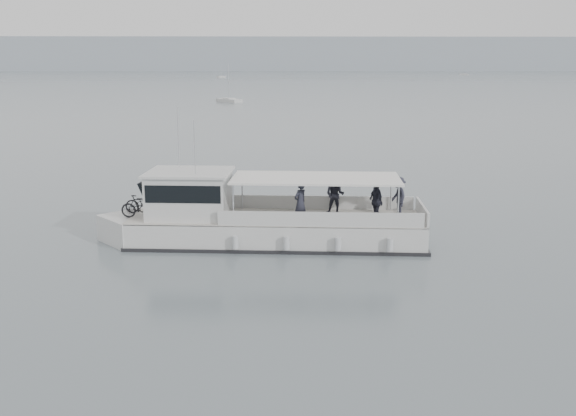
{
  "coord_description": "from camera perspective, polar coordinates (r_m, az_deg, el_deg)",
  "views": [
    {
      "loc": [
        -4.92,
        -26.51,
        7.94
      ],
      "look_at": [
        -4.28,
        1.2,
        1.6
      ],
      "focal_mm": 40.0,
      "sensor_mm": 36.0,
      "label": 1
    }
  ],
  "objects": [
    {
      "name": "tour_boat",
      "position": [
        28.68,
        -3.57,
        -1.11
      ],
      "size": [
        14.87,
        4.68,
        6.19
      ],
      "rotation": [
        0.0,
        0.0,
        -0.08
      ],
      "color": "silver",
      "rests_on": "ground"
    },
    {
      "name": "moored_fleet",
      "position": [
        225.45,
        -5.38,
        10.91
      ],
      "size": [
        406.37,
        344.17,
        9.45
      ],
      "color": "silver",
      "rests_on": "ground"
    },
    {
      "name": "headland",
      "position": [
        586.56,
        -0.86,
        13.48
      ],
      "size": [
        1400.0,
        90.0,
        28.0
      ],
      "primitive_type": "cube",
      "color": "#939EA8",
      "rests_on": "ground"
    },
    {
      "name": "ground",
      "position": [
        28.11,
        8.84,
        -3.68
      ],
      "size": [
        1400.0,
        1400.0,
        0.0
      ],
      "primitive_type": "plane",
      "color": "slate",
      "rests_on": "ground"
    }
  ]
}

